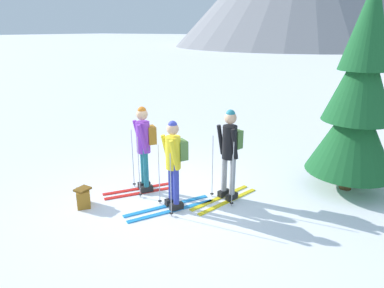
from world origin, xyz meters
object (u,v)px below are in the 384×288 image
at_px(skier_in_yellow, 174,160).
at_px(pine_tree_near, 359,99).
at_px(skier_in_purple, 144,144).
at_px(skier_in_black, 230,149).
at_px(backpack_on_snow_front, 83,197).

relative_size(skier_in_yellow, pine_tree_near, 0.41).
bearing_deg(skier_in_purple, skier_in_black, 18.75).
height_order(skier_in_black, pine_tree_near, pine_tree_near).
distance_m(skier_in_black, backpack_on_snow_front, 2.97).
relative_size(skier_in_black, pine_tree_near, 0.43).
xyz_separation_m(skier_in_yellow, backpack_on_snow_front, (-1.54, -0.85, -0.78)).
xyz_separation_m(skier_in_purple, skier_in_black, (1.66, 0.56, 0.01)).
distance_m(skier_in_purple, pine_tree_near, 4.38).
relative_size(skier_in_black, backpack_on_snow_front, 4.62).
xyz_separation_m(skier_in_yellow, skier_in_black, (0.72, 0.88, 0.08)).
relative_size(skier_in_purple, skier_in_yellow, 1.05).
bearing_deg(skier_in_black, skier_in_yellow, -129.18).
distance_m(skier_in_black, pine_tree_near, 2.76).
relative_size(skier_in_yellow, skier_in_black, 0.94).
distance_m(pine_tree_near, backpack_on_snow_front, 5.73).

